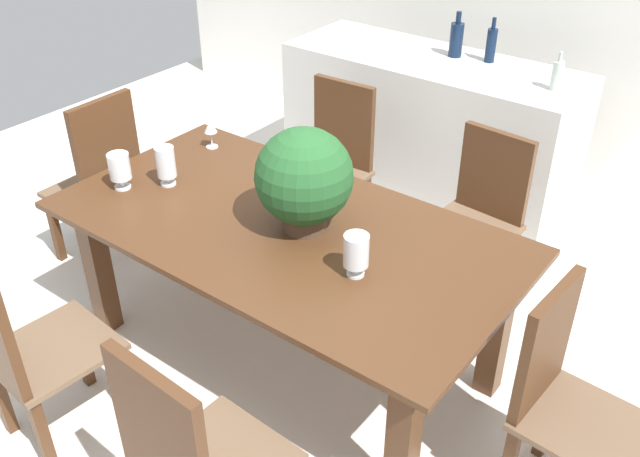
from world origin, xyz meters
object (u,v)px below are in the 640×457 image
at_px(chair_far_left, 334,157).
at_px(crystal_vase_right, 166,163).
at_px(chair_head_end, 102,178).
at_px(wine_bottle_amber, 492,45).
at_px(kitchen_counter, 428,129).
at_px(flower_centerpiece, 304,179).
at_px(chair_foot_end, 566,398).
at_px(chair_far_right, 480,211).
at_px(wine_bottle_clear, 456,39).
at_px(dining_table, 285,250).
at_px(crystal_vase_left, 356,252).
at_px(chair_near_left, 24,347).
at_px(wine_bottle_dark, 557,75).
at_px(wine_glass, 210,128).

height_order(chair_far_left, crystal_vase_right, chair_far_left).
relative_size(chair_head_end, wine_bottle_amber, 3.85).
bearing_deg(kitchen_counter, crystal_vase_right, -101.59).
bearing_deg(flower_centerpiece, chair_foot_end, -1.56).
bearing_deg(chair_far_right, wine_bottle_clear, 131.55).
distance_m(chair_foot_end, chair_far_right, 1.32).
distance_m(dining_table, crystal_vase_left, 0.53).
bearing_deg(chair_far_left, crystal_vase_left, -53.08).
bearing_deg(chair_near_left, chair_foot_end, -144.86).
relative_size(wine_bottle_dark, wine_bottle_amber, 0.80).
bearing_deg(chair_far_right, wine_bottle_dark, 93.10).
xyz_separation_m(flower_centerpiece, crystal_vase_left, (0.37, -0.15, -0.13)).
xyz_separation_m(flower_centerpiece, wine_glass, (-0.88, 0.32, -0.13)).
bearing_deg(wine_bottle_dark, wine_glass, -132.45).
relative_size(chair_head_end, crystal_vase_left, 5.67).
bearing_deg(chair_far_left, dining_table, -67.71).
height_order(dining_table, chair_near_left, chair_near_left).
distance_m(crystal_vase_left, kitchen_counter, 2.11).
relative_size(wine_glass, kitchen_counter, 0.08).
relative_size(chair_head_end, chair_far_left, 1.07).
bearing_deg(crystal_vase_right, wine_bottle_amber, 71.52).
distance_m(chair_foot_end, chair_near_left, 2.07).
bearing_deg(kitchen_counter, dining_table, -80.85).
xyz_separation_m(chair_far_left, crystal_vase_left, (0.93, -1.14, 0.34)).
height_order(wine_bottle_clear, wine_bottle_dark, wine_bottle_clear).
height_order(flower_centerpiece, kitchen_counter, flower_centerpiece).
distance_m(dining_table, chair_far_left, 1.13).
bearing_deg(crystal_vase_right, wine_glass, 105.84).
bearing_deg(wine_bottle_amber, dining_table, -90.08).
relative_size(dining_table, wine_bottle_clear, 7.49).
bearing_deg(wine_glass, crystal_vase_left, -20.64).
bearing_deg(chair_head_end, chair_near_left, 38.13).
xyz_separation_m(chair_far_left, wine_bottle_amber, (0.48, 0.95, 0.52)).
bearing_deg(kitchen_counter, chair_foot_end, -48.37).
relative_size(dining_table, chair_far_right, 2.23).
bearing_deg(chair_far_right, dining_table, -110.45).
height_order(wine_bottle_dark, wine_bottle_amber, wine_bottle_amber).
bearing_deg(wine_bottle_amber, chair_far_left, -116.58).
relative_size(chair_near_left, chair_far_right, 1.05).
height_order(crystal_vase_right, kitchen_counter, crystal_vase_right).
bearing_deg(wine_bottle_dark, kitchen_counter, 176.90).
height_order(chair_head_end, flower_centerpiece, flower_centerpiece).
bearing_deg(crystal_vase_left, chair_far_left, 129.39).
relative_size(wine_glass, wine_bottle_clear, 0.54).
bearing_deg(wine_glass, chair_far_right, 27.37).
height_order(chair_far_left, kitchen_counter, chair_far_left).
relative_size(dining_table, crystal_vase_left, 11.31).
distance_m(kitchen_counter, wine_bottle_amber, 0.67).
xyz_separation_m(chair_near_left, chair_far_right, (0.95, 2.05, -0.02)).
distance_m(chair_far_left, wine_bottle_amber, 1.18).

